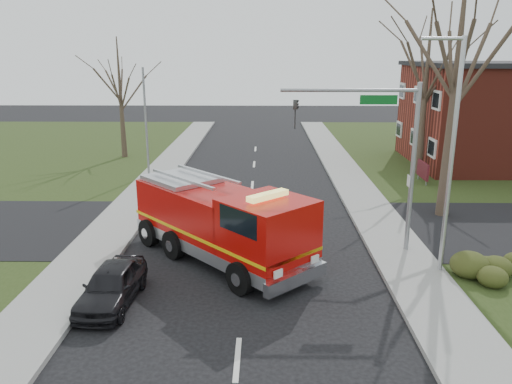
{
  "coord_description": "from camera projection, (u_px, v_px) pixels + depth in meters",
  "views": [
    {
      "loc": [
        0.67,
        -17.54,
        7.86
      ],
      "look_at": [
        0.36,
        3.38,
        2.0
      ],
      "focal_mm": 35.0,
      "sensor_mm": 36.0,
      "label": 1
    }
  ],
  "objects": [
    {
      "name": "fire_engine",
      "position": [
        222.0,
        224.0,
        19.22
      ],
      "size": [
        7.53,
        7.79,
        3.26
      ],
      "rotation": [
        0.0,
        0.0,
        0.75
      ],
      "color": "#B10C08",
      "rests_on": "ground"
    },
    {
      "name": "bare_tree_near",
      "position": [
        458.0,
        63.0,
        22.66
      ],
      "size": [
        6.0,
        6.0,
        12.0
      ],
      "color": "#3A2E22",
      "rests_on": "ground"
    },
    {
      "name": "traffic_signal_mast",
      "position": [
        382.0,
        138.0,
        19.12
      ],
      "size": [
        5.29,
        0.18,
        6.8
      ],
      "color": "gray",
      "rests_on": "ground"
    },
    {
      "name": "sidewalk_right",
      "position": [
        408.0,
        265.0,
        18.91
      ],
      "size": [
        2.4,
        80.0,
        0.15
      ],
      "primitive_type": "cube",
      "color": "gray",
      "rests_on": "ground"
    },
    {
      "name": "utility_pole_far",
      "position": [
        146.0,
        124.0,
        31.66
      ],
      "size": [
        0.14,
        0.14,
        7.0
      ],
      "primitive_type": "cylinder",
      "color": "gray",
      "rests_on": "ground"
    },
    {
      "name": "bare_tree_left",
      "position": [
        120.0,
        85.0,
        36.92
      ],
      "size": [
        4.5,
        4.5,
        9.0
      ],
      "color": "#3A2E22",
      "rests_on": "ground"
    },
    {
      "name": "sidewalk_left",
      "position": [
        84.0,
        263.0,
        19.09
      ],
      "size": [
        2.4,
        80.0,
        0.15
      ],
      "primitive_type": "cube",
      "color": "gray",
      "rests_on": "ground"
    },
    {
      "name": "ground",
      "position": [
        245.0,
        266.0,
        19.02
      ],
      "size": [
        120.0,
        120.0,
        0.0
      ],
      "primitive_type": "plane",
      "color": "black",
      "rests_on": "ground"
    },
    {
      "name": "parked_car_maroon",
      "position": [
        112.0,
        285.0,
        16.04
      ],
      "size": [
        1.74,
        3.86,
        1.29
      ],
      "primitive_type": "imported",
      "rotation": [
        0.0,
        0.0,
        -0.06
      ],
      "color": "black",
      "rests_on": "ground"
    },
    {
      "name": "health_center_sign",
      "position": [
        423.0,
        170.0,
        30.67
      ],
      "size": [
        0.12,
        2.0,
        1.4
      ],
      "color": "#53131C",
      "rests_on": "ground"
    },
    {
      "name": "bare_tree_far",
      "position": [
        427.0,
        75.0,
        31.56
      ],
      "size": [
        5.25,
        5.25,
        10.5
      ],
      "color": "#3A2E22",
      "rests_on": "ground"
    },
    {
      "name": "hedge_corner",
      "position": [
        496.0,
        264.0,
        17.77
      ],
      "size": [
        2.8,
        2.0,
        0.9
      ],
      "primitive_type": "ellipsoid",
      "color": "#323814",
      "rests_on": "lawn_right"
    },
    {
      "name": "streetlight_pole",
      "position": [
        451.0,
        152.0,
        17.21
      ],
      "size": [
        1.48,
        0.16,
        8.4
      ],
      "color": "#B7BABF",
      "rests_on": "ground"
    }
  ]
}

